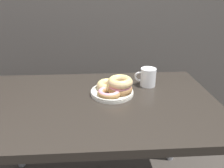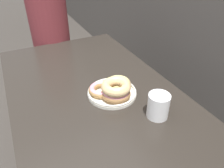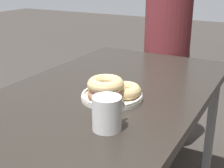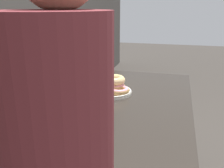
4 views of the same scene
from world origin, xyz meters
TOP-DOWN VIEW (x-y plane):
  - dining_table at (0.00, 0.18)m, footprint 1.28×0.78m
  - donut_plate at (0.11, 0.24)m, footprint 0.25×0.25m
  - coffee_mug at (0.32, 0.35)m, footprint 0.13×0.09m

SIDE VIEW (x-z plane):
  - dining_table at x=0.00m, z-range 0.29..1.00m
  - donut_plate at x=0.11m, z-range 0.71..0.80m
  - coffee_mug at x=0.32m, z-range 0.72..0.82m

